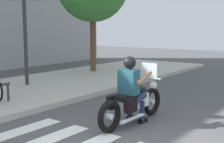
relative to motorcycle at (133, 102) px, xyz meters
name	(u,v)px	position (x,y,z in m)	size (l,w,h in m)	color
motorcycle	(133,102)	(0.00, 0.00, 0.00)	(2.22, 0.63, 1.24)	black
rider	(131,85)	(-0.08, 0.01, 0.37)	(0.63, 0.55, 1.44)	#1E4C59
street_lamp	(24,4)	(1.02, 4.84, 2.33)	(0.28, 0.28, 4.65)	#2D2D33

